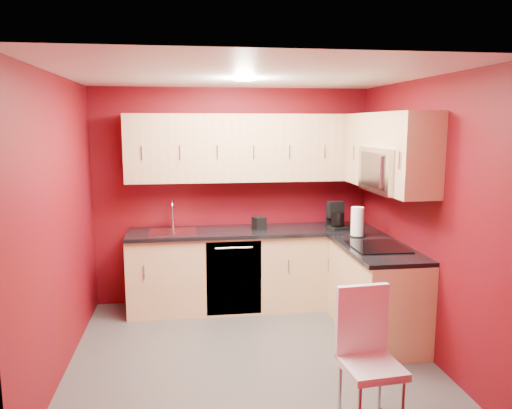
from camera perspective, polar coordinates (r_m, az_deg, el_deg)
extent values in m
plane|color=#484543|center=(4.80, -0.78, -16.64)|extent=(3.20, 3.20, 0.00)
plane|color=white|center=(4.34, -0.85, 14.62)|extent=(3.20, 3.20, 0.00)
plane|color=#5E0908|center=(5.87, -2.67, 0.96)|extent=(3.20, 0.00, 3.20)
plane|color=#5E0908|center=(2.96, 2.90, -7.31)|extent=(3.20, 0.00, 3.20)
plane|color=#5E0908|center=(4.49, -21.53, -2.24)|extent=(0.00, 3.00, 3.00)
plane|color=#5E0908|center=(4.86, 18.24, -1.22)|extent=(0.00, 3.00, 3.00)
cube|color=#EABE86|center=(5.77, -0.33, -7.46)|extent=(2.80, 0.60, 0.87)
cube|color=#EABE86|center=(5.17, 13.51, -9.75)|extent=(0.60, 1.30, 0.87)
cube|color=black|center=(5.65, -0.31, -3.07)|extent=(2.80, 0.63, 0.04)
cube|color=black|center=(5.02, 13.61, -4.90)|extent=(0.63, 1.27, 0.04)
cube|color=tan|center=(5.66, -0.51, 6.51)|extent=(2.80, 0.35, 0.75)
cube|color=tan|center=(5.52, 12.93, 6.21)|extent=(0.35, 0.57, 0.75)
cube|color=tan|center=(4.46, 18.23, 5.33)|extent=(0.35, 0.22, 0.75)
cube|color=tan|center=(4.90, 15.81, 8.21)|extent=(0.35, 0.76, 0.33)
cube|color=silver|center=(4.91, 15.35, 3.84)|extent=(0.40, 0.76, 0.42)
cube|color=black|center=(4.83, 13.28, 3.85)|extent=(0.02, 0.62, 0.33)
cylinder|color=silver|center=(4.61, 14.07, 3.58)|extent=(0.02, 0.02, 0.29)
cube|color=black|center=(4.98, 13.72, -4.72)|extent=(0.50, 0.55, 0.01)
cube|color=silver|center=(5.59, -9.50, -3.17)|extent=(0.52, 0.42, 0.02)
cylinder|color=silver|center=(5.76, -9.49, -1.43)|extent=(0.02, 0.02, 0.26)
torus|color=silver|center=(5.67, -9.54, -0.27)|extent=(0.02, 0.16, 0.16)
cylinder|color=silver|center=(5.61, -9.54, -0.99)|extent=(0.02, 0.02, 0.12)
cube|color=black|center=(5.47, -2.54, -8.42)|extent=(0.60, 0.02, 0.82)
cylinder|color=white|center=(4.63, -1.33, 14.09)|extent=(0.20, 0.20, 0.01)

